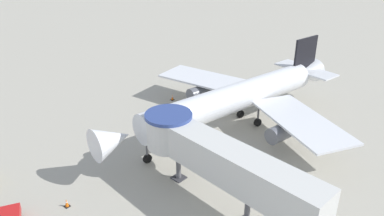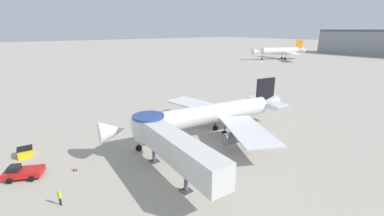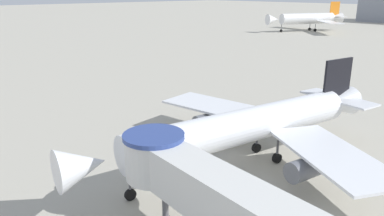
% 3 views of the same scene
% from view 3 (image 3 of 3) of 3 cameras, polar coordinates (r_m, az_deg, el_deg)
% --- Properties ---
extents(ground_plane, '(800.00, 800.00, 0.00)m').
position_cam_3_polar(ground_plane, '(35.73, 8.09, -7.53)').
color(ground_plane, '#A8A393').
extents(main_airplane, '(26.63, 30.87, 8.42)m').
position_cam_3_polar(main_airplane, '(33.48, 9.01, -2.65)').
color(main_airplane, silver).
rests_on(main_airplane, ground_plane).
extents(jet_bridge, '(16.97, 4.39, 6.04)m').
position_cam_3_polar(jet_bridge, '(21.59, 1.87, -12.10)').
color(jet_bridge, silver).
rests_on(jet_bridge, ground_plane).
extents(traffic_cone_port_wing, '(0.44, 0.44, 0.73)m').
position_cam_3_polar(traffic_cone_port_wing, '(41.81, -2.20, -3.02)').
color(traffic_cone_port_wing, black).
rests_on(traffic_cone_port_wing, ground_plane).
extents(background_jet_orange_tail, '(32.46, 30.81, 10.79)m').
position_cam_3_polar(background_jet_orange_tail, '(151.20, 17.36, 12.88)').
color(background_jet_orange_tail, white).
rests_on(background_jet_orange_tail, ground_plane).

